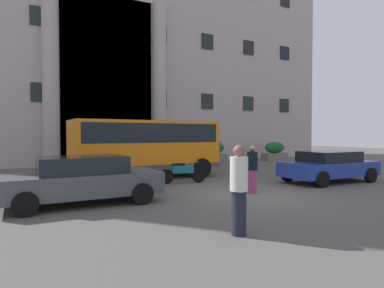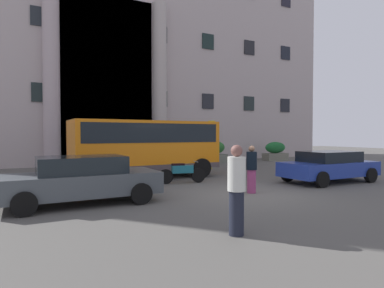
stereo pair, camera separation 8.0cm
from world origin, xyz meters
name	(u,v)px [view 1 (the left image)]	position (x,y,z in m)	size (l,w,h in m)	color
ground_plane	(248,196)	(0.00, 0.00, -0.06)	(80.00, 64.00, 0.12)	#524F4B
office_building_facade	(116,31)	(-0.01, 17.47, 10.39)	(34.19, 9.75, 20.81)	#B2A3A1
orange_minibus	(146,144)	(-1.70, 5.50, 1.58)	(6.67, 2.82, 2.63)	orange
bus_stop_sign	(211,139)	(2.96, 7.44, 1.73)	(0.44, 0.08, 2.81)	#9E951A
hedge_planter_entrance_left	(81,158)	(-3.90, 10.22, 0.69)	(1.60, 0.96, 1.44)	slate
hedge_planter_far_west	(275,151)	(10.66, 10.75, 0.69)	(1.96, 0.86, 1.44)	#6B6A5C
hedge_planter_west	(213,152)	(5.16, 10.90, 0.76)	(1.83, 0.97, 1.58)	slate
parked_coupe_end	(329,166)	(4.75, 0.70, 0.68)	(4.22, 2.01, 1.30)	#233A99
parked_compact_extra	(83,179)	(-5.21, 0.93, 0.71)	(4.43, 2.07, 1.38)	#444B50
scooter_by_planter	(108,177)	(-4.02, 3.00, 0.46)	(2.06, 0.55, 0.89)	black
motorcycle_far_end	(182,172)	(-0.95, 3.23, 0.46)	(1.99, 0.58, 0.89)	black
pedestrian_man_crossing	(252,169)	(0.26, 0.11, 0.82)	(0.36, 0.36, 1.63)	#913867
pedestrian_woman_dark_dress	(239,189)	(-2.90, -3.55, 0.92)	(0.36, 0.36, 1.81)	#1D202E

